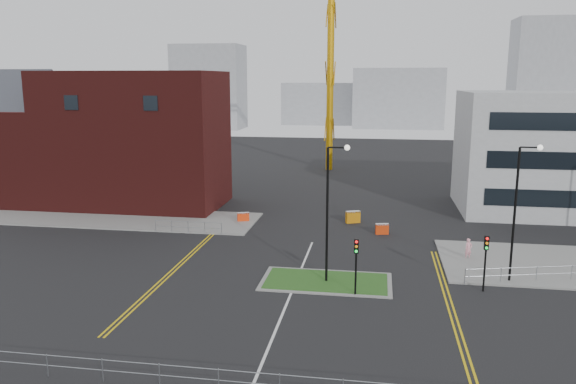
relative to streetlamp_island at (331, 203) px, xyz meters
name	(u,v)px	position (x,y,z in m)	size (l,w,h in m)	color
ground	(275,333)	(-2.22, -8.00, -5.41)	(200.00, 200.00, 0.00)	black
pavement_left	(113,218)	(-22.22, 14.00, -5.35)	(28.00, 8.00, 0.12)	slate
island_kerb	(326,282)	(-0.22, 0.00, -5.37)	(8.60, 4.60, 0.08)	slate
grass_island	(326,281)	(-0.22, 0.00, -5.35)	(8.00, 4.00, 0.12)	#1C4617
brick_building	(109,141)	(-25.19, 20.00, 1.44)	(24.20, 10.07, 14.24)	#481312
streetlamp_island	(331,203)	(0.00, 0.00, 0.00)	(1.46, 0.36, 9.18)	black
streetlamp_right_near	(519,203)	(12.00, 2.00, 0.00)	(1.46, 0.36, 9.18)	black
traffic_light_island	(356,256)	(1.78, -2.02, -2.85)	(0.28, 0.33, 3.65)	black
traffic_light_right	(486,253)	(9.78, -0.02, -2.85)	(0.28, 0.33, 3.65)	black
railing_front	(249,378)	(-2.22, -14.00, -4.63)	(24.05, 0.05, 1.10)	gray
railing_left	(188,225)	(-13.22, 10.00, -4.67)	(6.05, 0.05, 1.10)	gray
centre_line	(281,317)	(-2.22, -6.00, -5.41)	(0.15, 30.00, 0.01)	silver
yellow_left_a	(178,264)	(-11.22, 2.00, -5.41)	(0.12, 24.00, 0.01)	gold
yellow_left_b	(182,264)	(-10.92, 2.00, -5.41)	(0.12, 24.00, 0.01)	gold
yellow_right_a	(446,301)	(7.28, -2.00, -5.41)	(0.12, 20.00, 0.01)	gold
yellow_right_b	(451,301)	(7.58, -2.00, -5.41)	(0.12, 20.00, 0.01)	gold
skyline_a	(209,87)	(-42.22, 112.00, 5.59)	(18.00, 12.00, 22.00)	gray
skyline_b	(398,98)	(7.78, 122.00, 2.59)	(24.00, 12.00, 16.00)	gray
skyline_c	(541,76)	(42.78, 117.00, 8.59)	(14.00, 12.00, 28.00)	gray
skyline_d	(334,104)	(-10.22, 132.00, 0.59)	(30.00, 12.00, 12.00)	gray
pedestrian	(468,249)	(9.79, 6.50, -4.61)	(0.58, 0.38, 1.60)	pink
barrier_left	(243,217)	(-9.42, 14.63, -4.91)	(1.16, 0.73, 0.92)	red
barrier_mid	(353,216)	(0.78, 16.00, -4.80)	(1.41, 0.94, 1.13)	#C5750A
barrier_right	(382,228)	(3.46, 12.48, -4.90)	(1.17, 0.59, 0.94)	red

